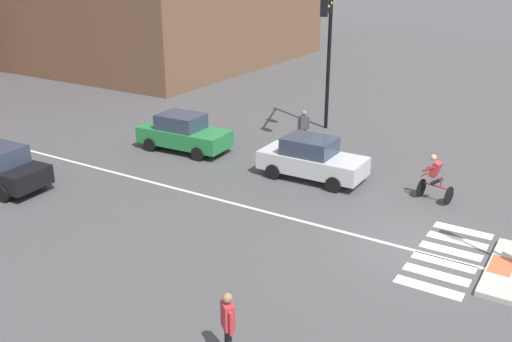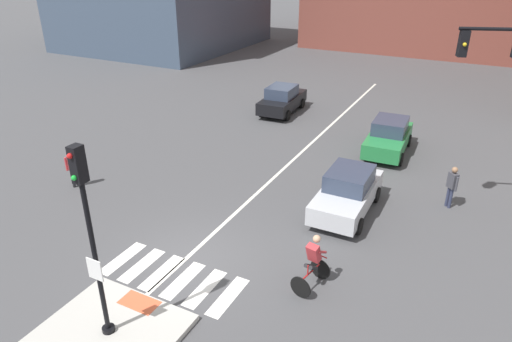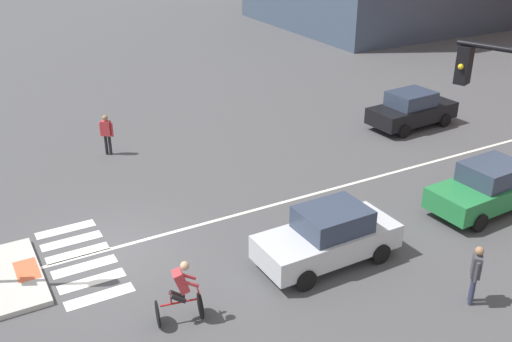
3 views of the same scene
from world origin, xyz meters
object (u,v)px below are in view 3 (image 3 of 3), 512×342
cyclist (181,291)px  pedestrian_at_curb_left (107,132)px  car_black_westbound_distant (412,109)px  car_green_eastbound_far (488,187)px  pedestrian_waiting_far_side (476,270)px  car_silver_eastbound_mid (328,236)px

cyclist → pedestrian_at_curb_left: size_ratio=1.01×
car_black_westbound_distant → car_green_eastbound_far: bearing=-24.4°
car_green_eastbound_far → car_black_westbound_distant: bearing=155.6°
pedestrian_at_curb_left → pedestrian_waiting_far_side: 14.85m
car_silver_eastbound_mid → car_green_eastbound_far: bearing=89.4°
car_green_eastbound_far → cyclist: 10.95m
cyclist → pedestrian_waiting_far_side: bearing=66.3°
car_silver_eastbound_mid → pedestrian_at_curb_left: bearing=-162.8°
cyclist → car_silver_eastbound_mid: bearing=95.1°
cyclist → pedestrian_at_curb_left: bearing=172.8°
cyclist → pedestrian_at_curb_left: (-10.92, 1.37, 0.11)m
car_green_eastbound_far → cyclist: bearing=-88.2°
car_silver_eastbound_mid → pedestrian_waiting_far_side: pedestrian_waiting_far_side is taller
pedestrian_waiting_far_side → car_black_westbound_distant: bearing=144.3°
car_black_westbound_distant → car_silver_eastbound_mid: same height
pedestrian_at_curb_left → cyclist: bearing=-7.2°
car_black_westbound_distant → pedestrian_at_curb_left: bearing=-105.4°
pedestrian_waiting_far_side → cyclist: bearing=-113.7°
pedestrian_waiting_far_side → car_silver_eastbound_mid: bearing=-148.2°
car_black_westbound_distant → pedestrian_waiting_far_side: pedestrian_waiting_far_side is taller
car_silver_eastbound_mid → pedestrian_at_curb_left: pedestrian_at_curb_left is taller
pedestrian_at_curb_left → car_green_eastbound_far: bearing=42.2°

